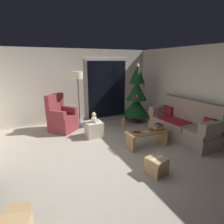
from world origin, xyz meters
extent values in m
plane|color=#9E9384|center=(0.00, 0.00, 0.00)|extent=(7.00, 7.00, 0.00)
cube|color=beige|center=(0.00, 3.06, 1.25)|extent=(5.72, 0.12, 2.50)
cube|color=beige|center=(2.86, 0.00, 1.25)|extent=(0.12, 6.00, 2.50)
cube|color=silver|center=(1.23, 2.99, 1.10)|extent=(1.60, 0.02, 2.20)
cube|color=black|center=(1.23, 2.97, 1.05)|extent=(1.50, 0.02, 2.10)
cube|color=gray|center=(2.25, 0.16, 0.17)|extent=(0.87, 1.94, 0.34)
cube|color=gray|center=(2.27, -0.46, 0.41)|extent=(0.71, 0.64, 0.14)
cube|color=gray|center=(2.23, 0.16, 0.41)|extent=(0.71, 0.64, 0.14)
cube|color=gray|center=(2.19, 0.78, 0.41)|extent=(0.71, 0.64, 0.14)
cube|color=gray|center=(2.55, 0.18, 0.78)|extent=(0.31, 1.91, 0.60)
cube|color=gray|center=(2.30, -0.71, 0.62)|extent=(0.77, 0.24, 0.28)
cube|color=gray|center=(2.20, 1.03, 0.62)|extent=(0.77, 0.24, 0.28)
cube|color=maroon|center=(2.20, 0.41, 0.49)|extent=(0.65, 0.93, 0.02)
cube|color=maroon|center=(2.45, -0.53, 0.62)|extent=(0.14, 0.33, 0.28)
cube|color=maroon|center=(2.37, 0.87, 0.62)|extent=(0.14, 0.33, 0.28)
cube|color=#9E7547|center=(1.13, -0.01, 0.39)|extent=(1.10, 0.05, 0.04)
cube|color=#9E7547|center=(1.13, 0.08, 0.39)|extent=(1.10, 0.05, 0.04)
cube|color=#9E7547|center=(1.13, 0.16, 0.39)|extent=(1.10, 0.05, 0.04)
cube|color=#9E7547|center=(1.13, 0.25, 0.39)|extent=(1.10, 0.05, 0.04)
cube|color=#9E7547|center=(1.13, 0.34, 0.39)|extent=(1.10, 0.05, 0.04)
cube|color=#9E7547|center=(0.64, 0.16, 0.19)|extent=(0.05, 0.36, 0.37)
cube|color=#9E7547|center=(1.62, 0.16, 0.19)|extent=(0.05, 0.36, 0.37)
cube|color=#333338|center=(1.25, 0.18, 0.42)|extent=(0.06, 0.16, 0.02)
cube|color=black|center=(0.84, 0.19, 0.42)|extent=(0.16, 0.11, 0.02)
cube|color=silver|center=(1.06, 0.11, 0.42)|extent=(0.15, 0.13, 0.02)
cube|color=#A32D28|center=(1.47, 0.15, 0.43)|extent=(0.24, 0.21, 0.03)
cube|color=#B79333|center=(1.44, 0.16, 0.46)|extent=(0.25, 0.19, 0.04)
cube|color=#337042|center=(1.46, 0.17, 0.50)|extent=(0.21, 0.18, 0.04)
cube|color=#6B3D7A|center=(1.46, 0.17, 0.53)|extent=(0.22, 0.17, 0.04)
cube|color=black|center=(1.45, 0.16, 0.56)|extent=(0.09, 0.15, 0.01)
cylinder|color=#4C1E19|center=(1.95, 2.03, 0.05)|extent=(0.36, 0.36, 0.10)
cylinder|color=brown|center=(1.95, 2.03, 0.16)|extent=(0.08, 0.08, 0.12)
cone|color=#0F3819|center=(1.95, 2.03, 0.53)|extent=(0.91, 0.91, 0.62)
cone|color=#0F3819|center=(1.95, 2.03, 1.10)|extent=(0.73, 0.73, 0.62)
cone|color=#0F3819|center=(1.95, 2.03, 1.67)|extent=(0.54, 0.54, 0.62)
sphere|color=gold|center=(1.79, 1.77, 0.98)|extent=(0.06, 0.06, 0.06)
sphere|color=gold|center=(1.72, 2.27, 0.87)|extent=(0.06, 0.06, 0.06)
sphere|color=#B233A5|center=(1.71, 1.82, 0.92)|extent=(0.06, 0.06, 0.06)
sphere|color=white|center=(1.64, 2.24, 0.69)|extent=(0.06, 0.06, 0.06)
sphere|color=#1E8C33|center=(1.99, 1.71, 0.87)|extent=(0.06, 0.06, 0.06)
sphere|color=red|center=(1.82, 1.74, 0.92)|extent=(0.06, 0.06, 0.06)
sphere|color=red|center=(1.67, 1.90, 0.96)|extent=(0.06, 0.06, 0.06)
sphere|color=#1E8C33|center=(1.98, 2.25, 1.33)|extent=(0.06, 0.06, 0.06)
sphere|color=red|center=(1.68, 1.88, 0.96)|extent=(0.06, 0.06, 0.06)
sphere|color=red|center=(2.14, 1.89, 1.27)|extent=(0.06, 0.06, 0.06)
cone|color=#EAD14C|center=(1.95, 2.03, 1.98)|extent=(0.14, 0.14, 0.12)
cube|color=maroon|center=(-0.60, 2.13, 0.16)|extent=(0.96, 0.96, 0.31)
cube|color=maroon|center=(-0.60, 2.13, 0.40)|extent=(0.96, 0.96, 0.18)
cube|color=maroon|center=(-0.78, 2.33, 0.81)|extent=(0.61, 0.57, 0.64)
cube|color=maroon|center=(-0.37, 2.30, 0.60)|extent=(0.49, 0.53, 0.22)
cube|color=maroon|center=(-0.79, 1.93, 0.60)|extent=(0.49, 0.53, 0.22)
cylinder|color=#2D2D30|center=(-0.05, 2.26, 0.01)|extent=(0.28, 0.28, 0.02)
cylinder|color=#2D2D30|center=(-0.05, 2.26, 0.80)|extent=(0.03, 0.03, 1.55)
cylinder|color=beige|center=(-0.05, 2.26, 1.67)|extent=(0.32, 0.32, 0.22)
cube|color=beige|center=(0.12, 1.32, 0.22)|extent=(0.44, 0.44, 0.43)
cylinder|color=beige|center=(0.20, 1.31, 0.47)|extent=(0.12, 0.12, 0.06)
cylinder|color=beige|center=(0.12, 1.24, 0.47)|extent=(0.12, 0.12, 0.06)
sphere|color=beige|center=(0.12, 1.32, 0.53)|extent=(0.15, 0.15, 0.15)
sphere|color=beige|center=(0.12, 1.32, 0.65)|extent=(0.11, 0.11, 0.11)
sphere|color=#F4E5C1|center=(0.15, 1.28, 0.64)|extent=(0.04, 0.04, 0.04)
sphere|color=beige|center=(0.15, 1.34, 0.70)|extent=(0.04, 0.04, 0.04)
sphere|color=beige|center=(0.09, 1.29, 0.70)|extent=(0.04, 0.04, 0.04)
sphere|color=beige|center=(0.19, 1.35, 0.54)|extent=(0.06, 0.06, 0.06)
sphere|color=beige|center=(0.08, 1.26, 0.54)|extent=(0.06, 0.06, 0.06)
cylinder|color=tan|center=(1.37, 1.73, 0.03)|extent=(0.10, 0.12, 0.06)
cylinder|color=tan|center=(1.28, 1.69, 0.03)|extent=(0.10, 0.12, 0.06)
sphere|color=tan|center=(1.30, 1.77, 0.10)|extent=(0.15, 0.15, 0.15)
sphere|color=tan|center=(1.30, 1.77, 0.22)|extent=(0.11, 0.11, 0.11)
sphere|color=tan|center=(1.32, 1.72, 0.21)|extent=(0.04, 0.04, 0.04)
sphere|color=tan|center=(1.34, 1.78, 0.27)|extent=(0.04, 0.04, 0.04)
sphere|color=tan|center=(1.27, 1.75, 0.27)|extent=(0.04, 0.04, 0.04)
sphere|color=tan|center=(1.38, 1.77, 0.11)|extent=(0.06, 0.06, 0.06)
sphere|color=tan|center=(1.24, 1.72, 0.11)|extent=(0.06, 0.06, 0.06)
cube|color=tan|center=(-1.74, -1.14, 0.31)|extent=(0.35, 0.17, 0.06)
cube|color=tan|center=(0.61, -0.89, 0.16)|extent=(0.40, 0.40, 0.32)
cube|color=beige|center=(0.61, -0.89, 0.33)|extent=(0.31, 0.12, 0.00)
camera|label=1|loc=(-1.45, -3.37, 2.09)|focal=29.52mm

